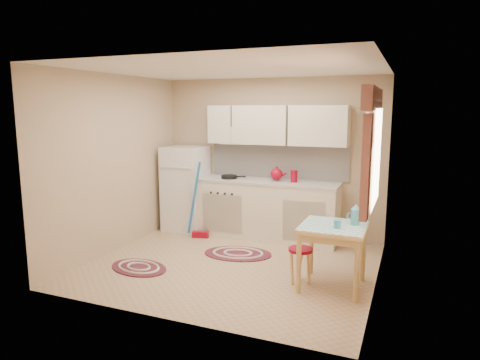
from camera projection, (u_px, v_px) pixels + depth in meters
name	position (u px, v px, depth m)	size (l,w,h in m)	color
room_shell	(250.00, 142.00, 5.51)	(3.64, 3.60, 2.52)	tan
fridge	(186.00, 189.00, 7.15)	(0.65, 0.60, 1.40)	white
broom	(200.00, 201.00, 6.68)	(0.28, 0.12, 1.20)	#1B67AC
base_cabinets	(266.00, 210.00, 6.72)	(2.25, 0.60, 0.88)	beige
countertop	(266.00, 182.00, 6.65)	(2.27, 0.62, 0.04)	#B2B0A9
frying_pan	(229.00, 177.00, 6.82)	(0.25, 0.25, 0.05)	black
red_kettle	(277.00, 174.00, 6.56)	(0.21, 0.19, 0.21)	maroon
red_canister	(294.00, 177.00, 6.46)	(0.10, 0.10, 0.16)	maroon
table	(332.00, 257.00, 4.86)	(0.72, 0.72, 0.72)	#DEB66F
stool	(300.00, 265.00, 5.00)	(0.28, 0.28, 0.42)	maroon
coffee_pot	(355.00, 215.00, 4.81)	(0.12, 0.11, 0.25)	teal
mug	(337.00, 224.00, 4.68)	(0.08, 0.08, 0.10)	teal
rug_center	(238.00, 254.00, 6.01)	(0.96, 0.64, 0.02)	maroon
rug_left	(139.00, 268.00, 5.48)	(0.82, 0.54, 0.02)	maroon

